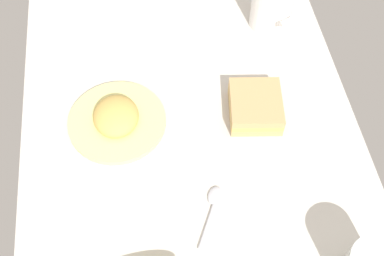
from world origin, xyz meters
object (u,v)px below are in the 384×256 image
at_px(plate_of_food, 117,119).
at_px(coffee_mug_black, 272,5).
at_px(sandwich_main, 255,106).
at_px(spoon, 211,207).

xyz_separation_m(plate_of_food, coffee_mug_black, (-0.22, 0.35, 0.04)).
xyz_separation_m(sandwich_main, spoon, (0.19, -0.12, -0.02)).
relative_size(plate_of_food, spoon, 1.65).
relative_size(plate_of_food, sandwich_main, 1.57).
bearing_deg(coffee_mug_black, spoon, -25.21).
distance_m(coffee_mug_black, sandwich_main, 0.25).
distance_m(plate_of_food, sandwich_main, 0.27).
height_order(coffee_mug_black, sandwich_main, coffee_mug_black).
bearing_deg(sandwich_main, spoon, -31.89).
relative_size(coffee_mug_black, spoon, 0.98).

